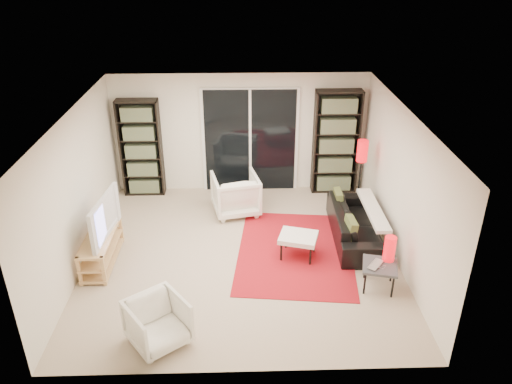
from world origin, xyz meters
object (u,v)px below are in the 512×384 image
at_px(bookshelf_right, 336,142).
at_px(armchair_back, 236,194).
at_px(ottoman, 298,238).
at_px(tv_stand, 102,248).
at_px(armchair_front, 158,323).
at_px(side_table, 380,267).
at_px(sofa, 356,224).
at_px(bookshelf_left, 141,148).
at_px(floor_lamp, 362,158).

bearing_deg(bookshelf_right, armchair_back, -156.25).
bearing_deg(armchair_back, ottoman, 111.53).
distance_m(tv_stand, armchair_front, 2.17).
bearing_deg(tv_stand, side_table, -10.53).
distance_m(bookshelf_right, tv_stand, 4.87).
bearing_deg(armchair_front, sofa, 1.99).
bearing_deg(bookshelf_left, bookshelf_right, -0.00).
relative_size(sofa, ottoman, 2.76).
relative_size(armchair_front, side_table, 1.17).
bearing_deg(bookshelf_right, armchair_front, -124.56).
distance_m(bookshelf_left, side_table, 5.17).
height_order(tv_stand, ottoman, tv_stand).
xyz_separation_m(bookshelf_left, side_table, (3.97, -3.26, -0.62)).
height_order(armchair_front, ottoman, armchair_front).
bearing_deg(armchair_front, tv_stand, 85.70).
bearing_deg(ottoman, floor_lamp, 48.33).
distance_m(bookshelf_right, armchair_back, 2.28).
xyz_separation_m(sofa, floor_lamp, (0.22, 0.90, 0.84)).
bearing_deg(side_table, bookshelf_right, 92.16).
height_order(bookshelf_right, ottoman, bookshelf_right).
height_order(sofa, armchair_back, armchair_back).
distance_m(armchair_front, floor_lamp, 4.71).
bearing_deg(side_table, sofa, 92.34).
distance_m(bookshelf_right, sofa, 2.03).
relative_size(ottoman, floor_lamp, 0.48).
bearing_deg(tv_stand, sofa, 8.02).
distance_m(sofa, ottoman, 1.17).
bearing_deg(ottoman, tv_stand, -178.85).
xyz_separation_m(armchair_front, side_table, (3.08, 1.04, 0.04)).
relative_size(armchair_back, ottoman, 1.20).
bearing_deg(ottoman, sofa, 26.67).
xyz_separation_m(side_table, floor_lamp, (0.16, 2.28, 0.76)).
relative_size(bookshelf_left, armchair_back, 2.32).
height_order(bookshelf_left, bookshelf_right, bookshelf_right).
height_order(sofa, armchair_front, armchair_front).
height_order(tv_stand, armchair_front, armchair_front).
relative_size(tv_stand, floor_lamp, 0.89).
bearing_deg(bookshelf_right, tv_stand, -149.06).
relative_size(bookshelf_left, sofa, 1.01).
distance_m(sofa, floor_lamp, 1.25).
height_order(tv_stand, floor_lamp, floor_lamp).
height_order(bookshelf_right, side_table, bookshelf_right).
height_order(bookshelf_left, armchair_back, bookshelf_left).
height_order(tv_stand, side_table, tv_stand).
distance_m(bookshelf_left, armchair_back, 2.13).
relative_size(bookshelf_left, armchair_front, 2.81).
bearing_deg(floor_lamp, bookshelf_right, 106.34).
distance_m(bookshelf_left, sofa, 4.40).
bearing_deg(sofa, armchair_back, 66.05).
xyz_separation_m(tv_stand, side_table, (4.24, -0.79, 0.09)).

